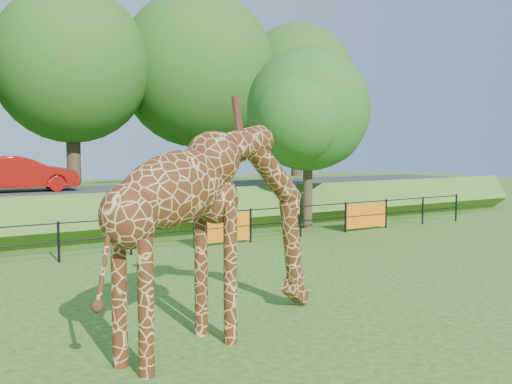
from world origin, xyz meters
The scene contains 9 objects.
ground centered at (0.00, 0.00, 0.00)m, with size 90.00×90.00×0.00m, color #225515.
giraffe centered at (-1.14, 0.48, 1.74)m, with size 4.87×0.89×3.48m, color #4E2510, non-canonical shape.
perimeter_fence centered at (0.00, 8.00, 0.55)m, with size 28.07×0.10×1.10m, color black, non-canonical shape.
embankment centered at (0.00, 15.50, 0.65)m, with size 40.00×9.00×1.30m, color #225515.
road centered at (0.00, 14.00, 1.36)m, with size 40.00×5.00×0.12m, color #29292B.
car_red centered at (-1.74, 14.77, 2.07)m, with size 1.38×3.97×1.31m, color #B2120C.
visitor centered at (3.26, 9.27, 0.68)m, with size 0.49×0.32×1.35m, color black.
tree_east centered at (7.60, 9.63, 4.28)m, with size 5.40×4.71×6.76m.
bg_tree_line centered at (1.89, 22.00, 7.19)m, with size 37.30×8.80×11.82m.
Camera 1 is at (-5.48, -7.53, 3.11)m, focal length 40.00 mm.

